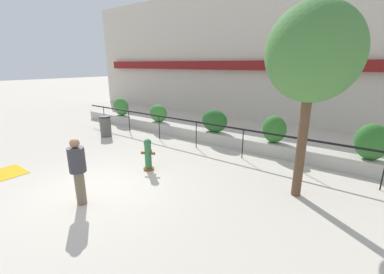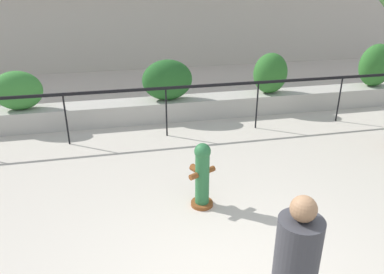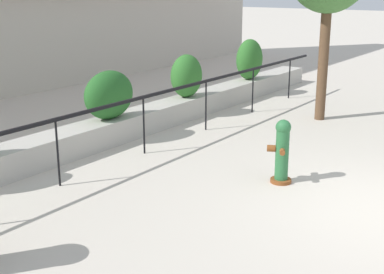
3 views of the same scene
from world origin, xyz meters
name	(u,v)px [view 1 (image 1 of 3)]	position (x,y,z in m)	size (l,w,h in m)	color
ground_plane	(94,191)	(0.00, 0.00, 0.00)	(120.00, 120.00, 0.00)	beige
building_facade	(266,55)	(0.00, 11.98, 3.99)	(30.00, 1.36, 8.00)	beige
planter_wall_low	(210,136)	(0.00, 6.00, 0.25)	(18.00, 0.70, 0.50)	#B7B2A8
fence_railing_segment	(196,124)	(0.00, 4.90, 1.02)	(15.00, 0.05, 1.15)	black
hedge_bush_0	(121,107)	(-6.27, 6.00, 1.02)	(1.12, 0.61, 1.03)	#387F33
hedge_bush_1	(158,113)	(-3.25, 6.00, 0.95)	(1.10, 0.60, 0.91)	#387F33
hedge_bush_2	(214,121)	(0.21, 6.00, 1.00)	(1.24, 0.70, 1.00)	#235B23
hedge_bush_3	(274,129)	(2.91, 6.00, 1.03)	(0.90, 0.70, 1.05)	#2D6B28
hedge_bush_4	(372,142)	(6.02, 6.00, 1.08)	(0.98, 0.68, 1.17)	#2D6B28
fire_hydrant	(148,154)	(0.11, 2.01, 0.55)	(0.47, 0.48, 1.08)	brown
street_tree	(313,54)	(4.59, 3.19, 3.66)	(2.22, 2.00, 4.86)	brown
pedestrian	(78,168)	(0.33, -0.55, 0.99)	(0.52, 0.52, 1.73)	brown
tactile_warning_pad	(2,174)	(-3.42, -1.10, 0.01)	(1.21, 1.21, 0.01)	gold
trash_bin	(106,126)	(-4.61, 3.69, 0.51)	(0.55, 0.55, 1.01)	#56514C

